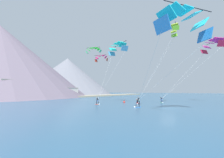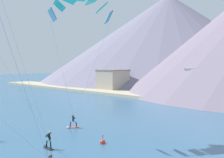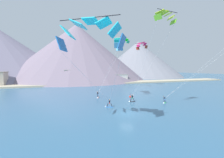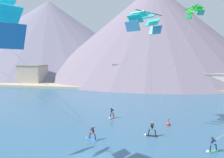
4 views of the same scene
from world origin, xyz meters
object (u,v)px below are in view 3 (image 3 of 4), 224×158
(kitesurfer_near_lead, at_px, (132,99))
(parafoil_kite_near_lead, at_px, (165,16))
(kitesurfer_near_trail, at_px, (109,105))
(kitesurfer_far_left, at_px, (98,96))
(parafoil_kite_near_trail, at_px, (91,31))
(parafoil_kite_far_left, at_px, (119,43))
(parafoil_kite_distant_low_drift, at_px, (123,41))
(race_marker_buoy, at_px, (130,97))
(parafoil_kite_distant_high_outer, at_px, (141,45))
(kitesurfer_mid_center, at_px, (164,101))

(kitesurfer_near_lead, relative_size, parafoil_kite_near_lead, 0.11)
(kitesurfer_near_trail, distance_m, parafoil_kite_near_lead, 20.13)
(kitesurfer_far_left, distance_m, parafoil_kite_near_trail, 23.87)
(parafoil_kite_far_left, relative_size, parafoil_kite_distant_low_drift, 2.35)
(race_marker_buoy, bearing_deg, kitesurfer_far_left, 166.42)
(parafoil_kite_near_trail, xyz_separation_m, parafoil_kite_distant_high_outer, (29.96, 38.26, 5.38))
(kitesurfer_mid_center, height_order, parafoil_kite_near_lead, parafoil_kite_near_lead)
(kitesurfer_mid_center, bearing_deg, parafoil_kite_near_trail, -155.12)
(kitesurfer_far_left, xyz_separation_m, parafoil_kite_near_lead, (9.03, -15.45, 17.01))
(parafoil_kite_near_lead, relative_size, parafoil_kite_near_trail, 1.33)
(kitesurfer_near_lead, height_order, kitesurfer_mid_center, kitesurfer_near_lead)
(kitesurfer_near_lead, xyz_separation_m, parafoil_kite_distant_low_drift, (6.80, 20.67, 17.73))
(parafoil_kite_near_lead, xyz_separation_m, parafoil_kite_far_left, (-3.87, 13.22, -2.98))
(kitesurfer_mid_center, bearing_deg, kitesurfer_near_trail, 175.38)
(parafoil_kite_near_lead, bearing_deg, parafoil_kite_near_trail, -163.92)
(parafoil_kite_near_lead, xyz_separation_m, race_marker_buoy, (-0.36, 13.36, -17.38))
(kitesurfer_near_trail, xyz_separation_m, parafoil_kite_distant_low_drift, (13.50, 23.43, 17.79))
(parafoil_kite_near_trail, xyz_separation_m, parafoil_kite_far_left, (10.91, 17.49, 1.87))
(kitesurfer_near_lead, height_order, race_marker_buoy, kitesurfer_near_lead)
(parafoil_kite_distant_low_drift, bearing_deg, race_marker_buoy, -106.55)
(parafoil_kite_near_lead, relative_size, parafoil_kite_distant_low_drift, 2.81)
(parafoil_kite_distant_low_drift, bearing_deg, kitesurfer_mid_center, -91.01)
(kitesurfer_mid_center, xyz_separation_m, parafoil_kite_near_lead, (-3.81, -4.36, 17.10))
(kitesurfer_near_lead, distance_m, kitesurfer_far_left, 9.74)
(kitesurfer_far_left, xyz_separation_m, parafoil_kite_far_left, (5.16, -2.23, 14.03))
(parafoil_kite_distant_high_outer, bearing_deg, kitesurfer_mid_center, -110.97)
(parafoil_kite_near_lead, height_order, parafoil_kite_distant_high_outer, parafoil_kite_distant_high_outer)
(parafoil_kite_near_lead, bearing_deg, parafoil_kite_distant_high_outer, 65.96)
(parafoil_kite_near_lead, bearing_deg, race_marker_buoy, 91.53)
(parafoil_kite_near_trail, height_order, parafoil_kite_distant_high_outer, parafoil_kite_distant_high_outer)
(parafoil_kite_near_trail, bearing_deg, kitesurfer_near_trail, 60.26)
(parafoil_kite_near_lead, height_order, race_marker_buoy, parafoil_kite_near_lead)
(kitesurfer_near_lead, relative_size, kitesurfer_far_left, 1.02)
(parafoil_kite_near_trail, relative_size, parafoil_kite_distant_low_drift, 2.11)
(kitesurfer_near_lead, xyz_separation_m, parafoil_kite_near_trail, (-12.23, -12.44, 12.12))
(parafoil_kite_near_lead, bearing_deg, kitesurfer_far_left, 120.30)
(parafoil_kite_far_left, bearing_deg, parafoil_kite_distant_high_outer, 47.49)
(kitesurfer_mid_center, distance_m, parafoil_kite_near_lead, 18.05)
(kitesurfer_near_trail, relative_size, race_marker_buoy, 1.72)
(kitesurfer_far_left, relative_size, parafoil_kite_near_trail, 0.14)
(kitesurfer_near_lead, height_order, kitesurfer_far_left, kitesurfer_near_lead)
(parafoil_kite_far_left, bearing_deg, race_marker_buoy, 2.17)
(kitesurfer_mid_center, height_order, parafoil_kite_near_trail, parafoil_kite_near_trail)
(kitesurfer_near_trail, bearing_deg, kitesurfer_near_lead, 22.39)
(kitesurfer_mid_center, relative_size, parafoil_kite_distant_high_outer, 0.26)
(kitesurfer_near_lead, height_order, parafoil_kite_near_trail, parafoil_kite_near_trail)
(kitesurfer_near_trail, height_order, race_marker_buoy, kitesurfer_near_trail)
(parafoil_kite_distant_high_outer, bearing_deg, parafoil_kite_distant_low_drift, -154.74)
(race_marker_buoy, bearing_deg, parafoil_kite_distant_high_outer, 53.05)
(kitesurfer_near_lead, height_order, parafoil_kite_far_left, parafoil_kite_far_left)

